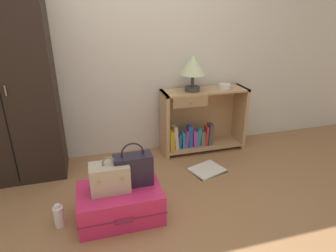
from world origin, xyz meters
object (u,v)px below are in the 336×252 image
at_px(bowl, 225,86).
at_px(handbag, 133,169).
at_px(suitcase_large, 120,203).
at_px(bottle, 59,216).
at_px(train_case, 110,177).
at_px(open_book_on_floor, 207,170).
at_px(bookshelf, 199,122).
at_px(table_lamp, 193,67).
at_px(wardrobe, 5,84).

xyz_separation_m(bowl, handbag, (-1.25, -0.93, -0.38)).
relative_size(suitcase_large, bottle, 3.41).
relative_size(suitcase_large, train_case, 2.21).
bearing_deg(open_book_on_floor, bookshelf, 78.71).
distance_m(train_case, handbag, 0.20).
bearing_deg(bowl, table_lamp, 177.30).
bearing_deg(open_book_on_floor, wardrobe, 166.39).
distance_m(bookshelf, table_lamp, 0.69).
bearing_deg(bowl, bottle, -153.13).
distance_m(suitcase_large, train_case, 0.26).
xyz_separation_m(bookshelf, suitcase_large, (-1.10, -1.02, -0.22)).
distance_m(wardrobe, bookshelf, 2.10).
distance_m(suitcase_large, bottle, 0.50).
distance_m(wardrobe, open_book_on_floor, 2.18).
height_order(wardrobe, bookshelf, wardrobe).
relative_size(bookshelf, bowl, 7.07).
bearing_deg(bowl, open_book_on_floor, -128.37).
bearing_deg(table_lamp, wardrobe, -178.84).
relative_size(train_case, bottle, 1.54).
distance_m(suitcase_large, handbag, 0.31).
bearing_deg(wardrobe, bottle, -66.13).
height_order(wardrobe, open_book_on_floor, wardrobe).
bearing_deg(suitcase_large, bottle, 177.44).
height_order(bookshelf, bottle, bookshelf).
bearing_deg(bowl, bookshelf, 169.90).
distance_m(train_case, bottle, 0.52).
bearing_deg(bottle, handbag, 2.08).
bearing_deg(suitcase_large, open_book_on_floor, 26.17).
bearing_deg(handbag, open_book_on_floor, 27.19).
bearing_deg(table_lamp, handbag, -132.10).
height_order(wardrobe, suitcase_large, wardrobe).
bearing_deg(bottle, bowl, 26.87).
bearing_deg(bottle, suitcase_large, -2.56).
relative_size(bowl, train_case, 0.46).
bearing_deg(train_case, wardrobe, 131.75).
height_order(suitcase_large, train_case, train_case).
relative_size(bookshelf, table_lamp, 2.53).
height_order(bookshelf, bowl, bowl).
bearing_deg(open_book_on_floor, table_lamp, 91.55).
distance_m(wardrobe, suitcase_large, 1.56).
relative_size(wardrobe, open_book_on_floor, 4.68).
distance_m(handbag, open_book_on_floor, 1.06).
bearing_deg(bookshelf, table_lamp, -165.72).
bearing_deg(train_case, bottle, 178.48).
distance_m(bookshelf, handbag, 1.38).
xyz_separation_m(train_case, open_book_on_floor, (1.06, 0.48, -0.38)).
xyz_separation_m(wardrobe, suitcase_large, (0.90, -0.95, -0.84)).
height_order(table_lamp, suitcase_large, table_lamp).
bearing_deg(table_lamp, bottle, -146.81).
height_order(train_case, handbag, handbag).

